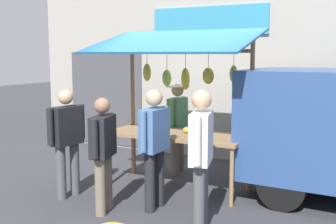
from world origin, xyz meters
name	(u,v)px	position (x,y,z in m)	size (l,w,h in m)	color
ground_plane	(177,188)	(0.00, 0.00, 0.00)	(40.00, 40.00, 0.00)	#38383D
street_backdrop	(223,75)	(0.06, -2.20, 1.70)	(9.00, 0.30, 3.40)	#9E998E
market_stall	(178,90)	(0.00, -0.03, 1.55)	(2.50, 1.46, 2.50)	olive
vendor_with_sunhat	(177,121)	(0.36, -0.75, 0.93)	(0.41, 0.68, 1.59)	#726656
shopper_in_grey_tee	(201,150)	(-0.99, 1.37, 0.99)	(0.34, 0.70, 1.70)	#4C4C51
shopper_with_ponytail	(103,148)	(0.40, 1.39, 0.88)	(0.33, 0.65, 1.54)	#726656
shopper_in_striped_shirt	(67,136)	(1.24, 1.12, 0.92)	(0.28, 0.68, 1.60)	#4C4C51
shopper_with_shopping_bag	(154,141)	(-0.14, 0.97, 0.95)	(0.22, 0.70, 1.64)	#232328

